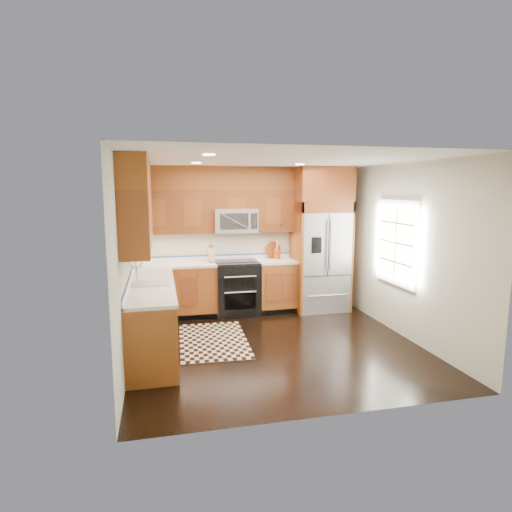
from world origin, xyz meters
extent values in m
plane|color=black|center=(0.00, 0.00, 0.00)|extent=(4.00, 4.00, 0.00)
cube|color=beige|center=(0.00, 2.00, 1.30)|extent=(4.00, 0.02, 2.60)
cube|color=beige|center=(-2.00, 0.00, 1.30)|extent=(0.02, 4.00, 2.60)
cube|color=beige|center=(2.00, 0.00, 1.30)|extent=(0.02, 4.00, 2.60)
cube|color=white|center=(1.98, 0.20, 1.40)|extent=(0.04, 1.10, 1.30)
cube|color=white|center=(1.97, 0.20, 1.40)|extent=(0.02, 0.95, 1.15)
cube|color=#90521B|center=(-1.31, 1.70, 0.45)|extent=(1.37, 0.60, 0.90)
cube|color=#90521B|center=(0.49, 1.70, 0.45)|extent=(0.72, 0.60, 0.90)
cube|color=#90521B|center=(-1.70, 0.20, 0.45)|extent=(0.60, 2.40, 0.90)
cube|color=silver|center=(-0.57, 1.70, 0.92)|extent=(2.85, 0.62, 0.04)
cube|color=silver|center=(-1.70, 0.20, 0.92)|extent=(0.62, 2.40, 0.04)
cube|color=brown|center=(-0.57, 1.83, 1.83)|extent=(2.85, 0.33, 0.75)
cube|color=brown|center=(-1.83, 0.20, 1.83)|extent=(0.33, 2.40, 0.75)
cube|color=#90521B|center=(-0.57, 1.83, 2.40)|extent=(2.85, 0.33, 0.40)
cube|color=#90521B|center=(-1.83, 0.20, 2.40)|extent=(0.33, 2.40, 0.40)
cube|color=black|center=(-0.25, 1.67, 0.46)|extent=(0.76, 0.64, 0.92)
cube|color=black|center=(-0.25, 1.67, 0.94)|extent=(0.76, 0.60, 0.02)
cube|color=black|center=(-0.25, 1.35, 0.62)|extent=(0.55, 0.01, 0.18)
cube|color=black|center=(-0.25, 1.35, 0.30)|extent=(0.55, 0.01, 0.28)
cylinder|color=#B2B2B7|center=(-0.25, 1.33, 0.74)|extent=(0.55, 0.02, 0.02)
cylinder|color=#B2B2B7|center=(-0.25, 1.33, 0.47)|extent=(0.55, 0.02, 0.02)
cube|color=#B2B2B7|center=(-0.25, 1.80, 1.66)|extent=(0.76, 0.40, 0.42)
cube|color=black|center=(-0.30, 1.60, 1.66)|extent=(0.50, 0.01, 0.28)
cube|color=#B2B2B7|center=(1.30, 1.63, 0.90)|extent=(0.90, 0.74, 1.80)
cube|color=black|center=(1.30, 1.26, 1.25)|extent=(0.01, 0.01, 1.08)
cube|color=black|center=(1.08, 1.25, 1.25)|extent=(0.18, 0.01, 0.28)
cube|color=#90521B|center=(0.83, 1.63, 1.00)|extent=(0.04, 0.74, 2.00)
cube|color=#90521B|center=(1.77, 1.63, 1.00)|extent=(0.04, 0.74, 2.00)
cube|color=brown|center=(1.30, 1.63, 2.20)|extent=(0.98, 0.74, 0.80)
cube|color=#B2B2B7|center=(-1.70, 0.20, 0.95)|extent=(0.50, 0.42, 0.02)
cylinder|color=#B2B2B7|center=(-1.90, 0.42, 1.08)|extent=(0.02, 0.02, 0.28)
torus|color=#B2B2B7|center=(-1.90, 0.34, 1.22)|extent=(0.18, 0.02, 0.18)
cube|color=black|center=(-0.85, 0.36, 0.01)|extent=(1.03, 1.66, 0.01)
cube|color=tan|center=(-0.69, 1.75, 1.06)|extent=(0.11, 0.16, 0.24)
cylinder|color=#AE3815|center=(0.53, 1.83, 1.02)|extent=(0.15, 0.15, 0.16)
cylinder|color=brown|center=(0.49, 1.94, 0.95)|extent=(0.39, 0.39, 0.02)
camera|label=1|loc=(-1.57, -5.66, 2.22)|focal=30.00mm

